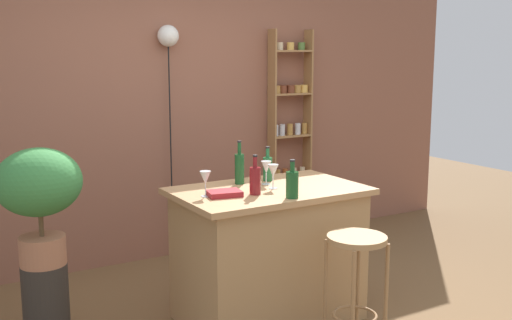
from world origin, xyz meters
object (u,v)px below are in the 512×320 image
(bottle_olive_oil, at_px, (268,168))
(potted_plant, at_px, (39,191))
(bar_stool, at_px, (356,266))
(wine_glass_center, at_px, (266,168))
(wine_glass_right, at_px, (273,171))
(bottle_sauce_amber, at_px, (292,184))
(bottle_soda_blue, at_px, (239,168))
(cookbook, at_px, (224,193))
(wine_glass_left, at_px, (205,178))
(plant_stool, at_px, (46,301))
(pendant_globe_light, at_px, (168,41))
(spice_shelf, at_px, (290,135))
(bottle_wine_red, at_px, (255,180))

(bottle_olive_oil, bearing_deg, potted_plant, 169.74)
(bar_stool, height_order, potted_plant, potted_plant)
(wine_glass_center, bearing_deg, wine_glass_right, -102.05)
(bottle_sauce_amber, xyz_separation_m, bottle_soda_blue, (-0.08, 0.53, 0.02))
(bar_stool, relative_size, cookbook, 3.52)
(potted_plant, relative_size, wine_glass_left, 4.57)
(potted_plant, xyz_separation_m, bottle_soda_blue, (1.29, -0.26, 0.06))
(plant_stool, relative_size, wine_glass_right, 2.99)
(bottle_sauce_amber, distance_m, wine_glass_center, 0.43)
(cookbook, distance_m, pendant_globe_light, 1.89)
(potted_plant, distance_m, wine_glass_center, 1.48)
(wine_glass_right, xyz_separation_m, pendant_globe_light, (-0.07, 1.56, 0.87))
(wine_glass_center, bearing_deg, spice_shelf, 50.81)
(bottle_soda_blue, height_order, bottle_olive_oil, bottle_soda_blue)
(bottle_wine_red, bearing_deg, plant_stool, 154.13)
(bottle_sauce_amber, bearing_deg, bottle_olive_oil, 74.57)
(plant_stool, relative_size, bottle_soda_blue, 1.63)
(spice_shelf, xyz_separation_m, pendant_globe_light, (-1.24, 0.03, 0.88))
(plant_stool, xyz_separation_m, bottle_sauce_amber, (1.36, -0.79, 0.77))
(bottle_olive_oil, relative_size, pendant_globe_light, 0.12)
(bar_stool, relative_size, wine_glass_left, 4.50)
(wine_glass_left, bearing_deg, bottle_wine_red, -19.94)
(bar_stool, xyz_separation_m, potted_plant, (-1.58, 1.17, 0.42))
(spice_shelf, distance_m, bottle_soda_blue, 1.82)
(wine_glass_left, distance_m, wine_glass_right, 0.49)
(wine_glass_left, height_order, wine_glass_right, same)
(spice_shelf, distance_m, wine_glass_center, 1.80)
(bar_stool, xyz_separation_m, pendant_globe_light, (-0.24, 2.23, 1.36))
(spice_shelf, bearing_deg, bottle_olive_oil, -129.38)
(potted_plant, height_order, bottle_olive_oil, potted_plant)
(bottle_olive_oil, bearing_deg, bottle_soda_blue, 176.20)
(plant_stool, bearing_deg, spice_shelf, 21.76)
(spice_shelf, height_order, potted_plant, spice_shelf)
(bottle_sauce_amber, distance_m, wine_glass_left, 0.55)
(bar_stool, height_order, bottle_sauce_amber, bottle_sauce_amber)
(bottle_olive_oil, xyz_separation_m, pendant_globe_light, (-0.17, 1.33, 0.90))
(plant_stool, distance_m, wine_glass_left, 1.30)
(potted_plant, distance_m, bottle_soda_blue, 1.31)
(bottle_olive_oil, distance_m, wine_glass_center, 0.13)
(bottle_soda_blue, distance_m, wine_glass_right, 0.27)
(bar_stool, xyz_separation_m, plant_stool, (-1.58, 1.17, -0.31))
(spice_shelf, bearing_deg, wine_glass_right, -127.34)
(bottle_wine_red, bearing_deg, potted_plant, 154.13)
(bar_stool, xyz_separation_m, wine_glass_center, (-0.14, 0.80, 0.48))
(wine_glass_left, bearing_deg, plant_stool, 152.30)
(bottle_olive_oil, height_order, wine_glass_center, bottle_olive_oil)
(bar_stool, bearing_deg, bottle_sauce_amber, 119.44)
(plant_stool, height_order, potted_plant, potted_plant)
(bottle_olive_oil, bearing_deg, cookbook, -151.96)
(bar_stool, xyz_separation_m, cookbook, (-0.55, 0.64, 0.38))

